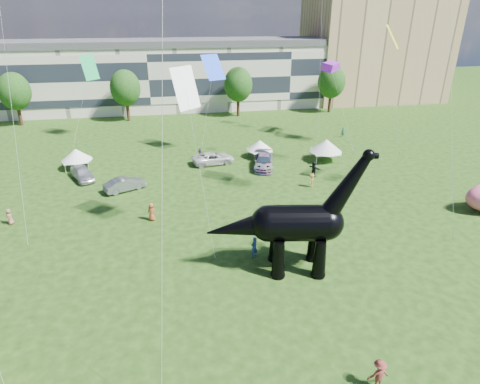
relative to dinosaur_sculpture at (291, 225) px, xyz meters
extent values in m
plane|color=#16330C|center=(-3.39, -4.24, -3.75)|extent=(220.00, 220.00, 0.00)
cube|color=beige|center=(-11.39, 57.76, 2.25)|extent=(78.00, 11.00, 12.00)
cube|color=tan|center=(36.61, 60.76, 7.25)|extent=(28.00, 18.00, 22.00)
cylinder|color=#382314|center=(-33.39, 48.76, -2.15)|extent=(0.56, 0.56, 3.20)
ellipsoid|color=#14380F|center=(-33.39, 48.76, 2.57)|extent=(5.20, 5.20, 6.24)
cylinder|color=#382314|center=(-15.39, 48.76, -2.15)|extent=(0.56, 0.56, 3.20)
ellipsoid|color=#14380F|center=(-15.39, 48.76, 2.57)|extent=(5.20, 5.20, 6.24)
cylinder|color=#382314|center=(4.61, 48.76, -2.15)|extent=(0.56, 0.56, 3.20)
ellipsoid|color=#14380F|center=(4.61, 48.76, 2.57)|extent=(5.20, 5.20, 6.24)
cylinder|color=#382314|center=(22.61, 48.76, -2.15)|extent=(0.56, 0.56, 3.20)
ellipsoid|color=#14380F|center=(22.61, 48.76, 2.57)|extent=(5.20, 5.20, 6.24)
cone|color=black|center=(-1.13, -0.94, -2.24)|extent=(1.19, 1.19, 3.02)
sphere|color=black|center=(-1.13, -0.94, -3.57)|extent=(1.11, 1.11, 1.11)
cone|color=black|center=(-0.79, 1.25, -2.24)|extent=(1.19, 1.19, 3.02)
sphere|color=black|center=(-0.79, 1.25, -3.57)|extent=(1.11, 1.11, 1.11)
cone|color=black|center=(1.84, -1.42, -2.24)|extent=(1.19, 1.19, 3.02)
sphere|color=black|center=(1.84, -1.42, -3.57)|extent=(1.11, 1.11, 1.11)
cone|color=black|center=(2.19, 0.77, -2.24)|extent=(1.19, 1.19, 3.02)
sphere|color=black|center=(2.19, 0.77, -3.57)|extent=(1.11, 1.11, 1.11)
cylinder|color=black|center=(0.43, -0.07, 0.17)|extent=(4.60, 3.35, 2.71)
sphere|color=black|center=(-1.65, 0.26, 0.17)|extent=(2.71, 2.71, 2.71)
sphere|color=black|center=(2.51, -0.40, 0.17)|extent=(2.61, 2.61, 2.61)
cone|color=black|center=(3.73, -0.60, 3.08)|extent=(3.98, 2.09, 5.32)
sphere|color=black|center=(4.94, -0.79, 5.39)|extent=(0.84, 0.84, 0.84)
cylinder|color=black|center=(5.24, -0.84, 5.34)|extent=(0.76, 0.55, 0.44)
cone|color=black|center=(-3.70, 0.59, -0.17)|extent=(5.58, 2.93, 2.95)
imported|color=silver|center=(-18.74, 21.38, -2.96)|extent=(3.67, 4.98, 1.58)
imported|color=slate|center=(-13.58, 17.25, -3.01)|extent=(4.72, 3.33, 1.48)
imported|color=silver|center=(-3.03, 23.92, -3.01)|extent=(5.66, 3.24, 1.49)
imported|color=#595960|center=(3.03, 21.35, -2.93)|extent=(3.59, 6.03, 1.64)
cube|color=white|center=(3.41, 25.38, -2.76)|extent=(3.14, 3.14, 0.11)
cone|color=white|center=(3.41, 25.38, -2.04)|extent=(3.97, 3.97, 1.35)
cylinder|color=#999999|center=(2.39, 23.91, -3.26)|extent=(0.05, 0.05, 0.99)
cylinder|color=#999999|center=(4.87, 24.36, -3.26)|extent=(0.05, 0.05, 0.99)
cylinder|color=#999999|center=(1.94, 26.39, -3.26)|extent=(0.05, 0.05, 0.99)
cylinder|color=#999999|center=(4.42, 26.84, -3.26)|extent=(0.05, 0.05, 0.99)
cube|color=silver|center=(11.64, 22.55, -2.55)|extent=(3.62, 3.62, 0.13)
cone|color=silver|center=(11.64, 22.55, -1.67)|extent=(4.59, 4.59, 1.64)
cylinder|color=#999999|center=(9.95, 21.19, -3.15)|extent=(0.07, 0.07, 1.21)
cylinder|color=#999999|center=(13.00, 20.86, -3.15)|extent=(0.07, 0.07, 1.21)
cylinder|color=#999999|center=(10.28, 24.24, -3.15)|extent=(0.07, 0.07, 1.21)
cylinder|color=#999999|center=(13.33, 23.91, -3.15)|extent=(0.07, 0.07, 1.21)
cube|color=white|center=(-19.96, 25.35, -2.70)|extent=(3.16, 3.16, 0.12)
cone|color=white|center=(-19.96, 25.35, -1.93)|extent=(4.00, 4.00, 1.44)
cylinder|color=#999999|center=(-21.16, 23.87, -3.22)|extent=(0.06, 0.06, 1.06)
cylinder|color=#999999|center=(-18.49, 24.15, -3.22)|extent=(0.06, 0.06, 1.06)
cylinder|color=#999999|center=(-21.44, 26.54, -3.22)|extent=(0.06, 0.06, 1.06)
cylinder|color=#999999|center=(-18.77, 26.82, -3.22)|extent=(0.06, 0.06, 1.06)
imported|color=#975D4B|center=(-23.43, 11.23, -2.97)|extent=(0.60, 0.82, 1.56)
imported|color=#2E736C|center=(18.33, 32.27, -2.96)|extent=(0.63, 0.69, 1.59)
imported|color=#552F6A|center=(-4.53, 26.10, -2.97)|extent=(0.98, 0.79, 1.55)
imported|color=#996529|center=(6.91, 14.52, -2.96)|extent=(1.06, 1.17, 1.58)
imported|color=#9D4B27|center=(-10.54, 9.68, -2.86)|extent=(1.03, 0.92, 1.78)
imported|color=maroon|center=(1.47, -11.20, -2.84)|extent=(1.19, 0.70, 1.83)
imported|color=navy|center=(-2.35, 1.93, -2.85)|extent=(0.78, 0.74, 1.80)
imported|color=black|center=(8.29, 17.57, -2.82)|extent=(1.40, 1.76, 1.87)
plane|color=#189D53|center=(-19.11, 38.71, 6.82)|extent=(2.92, 3.33, 3.51)
cube|color=purple|center=(15.85, 33.44, 6.80)|extent=(3.69, 3.90, 1.41)
plane|color=#BFE513|center=(21.30, 26.95, 11.23)|extent=(3.35, 3.84, 2.90)
plane|color=white|center=(-6.84, 7.13, 8.89)|extent=(3.01, 2.89, 3.17)
plane|color=blue|center=(-2.18, 28.65, 7.71)|extent=(4.13, 3.43, 3.00)
camera|label=1|loc=(-8.30, -24.71, 14.40)|focal=30.00mm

